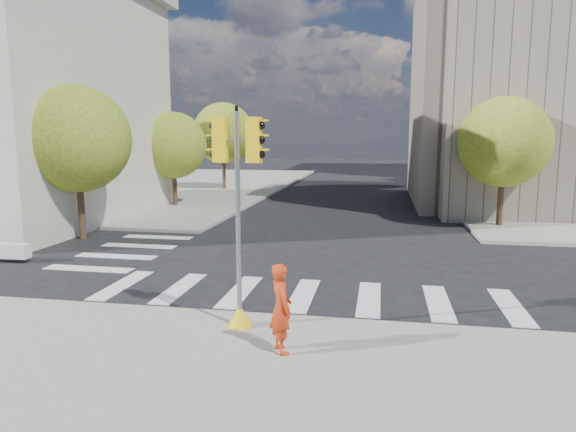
% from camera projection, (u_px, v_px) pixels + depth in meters
% --- Properties ---
extents(ground, '(160.00, 160.00, 0.00)m').
position_uv_depth(ground, '(316.00, 276.00, 16.07)').
color(ground, black).
rests_on(ground, ground).
extents(sidewalk_far_left, '(28.00, 40.00, 0.15)m').
position_uv_depth(sidewalk_far_left, '(127.00, 185.00, 44.88)').
color(sidewalk_far_left, gray).
rests_on(sidewalk_far_left, ground).
extents(tree_lw_near, '(4.40, 4.40, 6.41)m').
position_uv_depth(tree_lw_near, '(77.00, 139.00, 21.17)').
color(tree_lw_near, '#382616').
rests_on(tree_lw_near, ground).
extents(tree_lw_mid, '(4.00, 4.00, 5.77)m').
position_uv_depth(tree_lw_mid, '(173.00, 145.00, 30.96)').
color(tree_lw_mid, '#382616').
rests_on(tree_lw_mid, ground).
extents(tree_lw_far, '(4.80, 4.80, 6.95)m').
position_uv_depth(tree_lw_far, '(223.00, 133.00, 40.55)').
color(tree_lw_far, '#382616').
rests_on(tree_lw_far, ground).
extents(tree_re_near, '(4.20, 4.20, 6.16)m').
position_uv_depth(tree_re_near, '(504.00, 142.00, 23.83)').
color(tree_re_near, '#382616').
rests_on(tree_re_near, ground).
extents(tree_re_mid, '(4.60, 4.60, 6.66)m').
position_uv_depth(tree_re_mid, '(464.00, 136.00, 35.44)').
color(tree_re_mid, '#382616').
rests_on(tree_re_mid, ground).
extents(tree_re_far, '(4.00, 4.00, 5.88)m').
position_uv_depth(tree_re_far, '(444.00, 141.00, 47.18)').
color(tree_re_far, '#382616').
rests_on(tree_re_far, ground).
extents(lamp_near, '(0.35, 0.18, 8.11)m').
position_uv_depth(lamp_near, '(497.00, 131.00, 27.54)').
color(lamp_near, black).
rests_on(lamp_near, sidewalk_far_right).
extents(lamp_far, '(0.35, 0.18, 8.11)m').
position_uv_depth(lamp_far, '(460.00, 133.00, 41.15)').
color(lamp_far, black).
rests_on(lamp_far, sidewalk_far_right).
extents(traffic_signal, '(1.08, 0.56, 4.83)m').
position_uv_depth(traffic_signal, '(238.00, 236.00, 11.14)').
color(traffic_signal, yellow).
rests_on(traffic_signal, sidewalk_near).
extents(photographer, '(0.70, 0.78, 1.78)m').
position_uv_depth(photographer, '(281.00, 308.00, 9.97)').
color(photographer, red).
rests_on(photographer, sidewalk_near).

